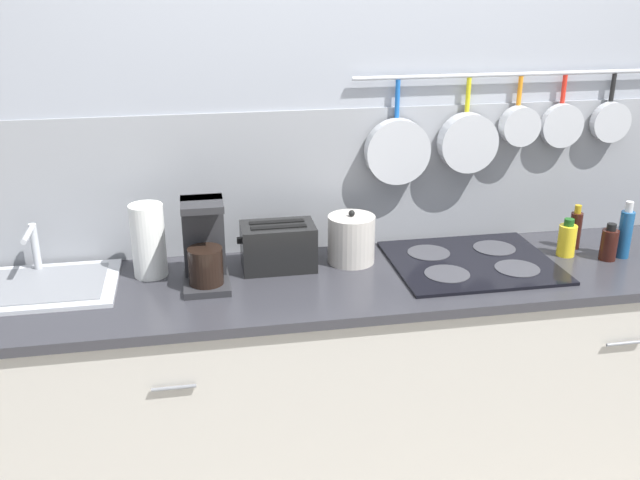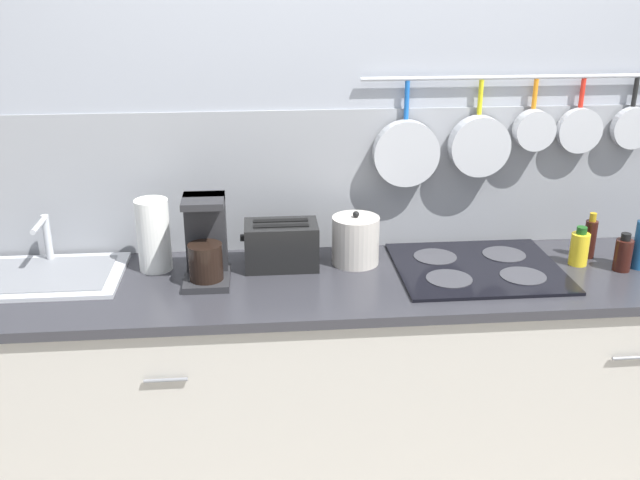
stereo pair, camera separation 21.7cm
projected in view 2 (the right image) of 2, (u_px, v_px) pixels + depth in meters
name	position (u px, v px, depth m)	size (l,w,h in m)	color
wall_back	(378.00, 157.00, 2.77)	(7.20, 0.15, 2.60)	#999EA8
cabinet_base	(386.00, 391.00, 2.74)	(3.13, 0.61, 0.89)	#B7B2A8
countertop	(391.00, 282.00, 2.58)	(3.17, 0.63, 0.03)	#2D2D33
sink_basin	(41.00, 274.00, 2.56)	(0.58, 0.39, 0.19)	#B7BABF
paper_towel_roll	(154.00, 235.00, 2.59)	(0.12, 0.12, 0.27)	white
coffee_maker	(206.00, 245.00, 2.51)	(0.16, 0.21, 0.31)	#262628
toaster	(281.00, 245.00, 2.63)	(0.28, 0.16, 0.17)	black
kettle	(355.00, 240.00, 2.66)	(0.18, 0.18, 0.21)	beige
cooktop	(478.00, 268.00, 2.63)	(0.60, 0.52, 0.01)	black
bottle_vinegar	(579.00, 248.00, 2.66)	(0.07, 0.07, 0.15)	yellow
bottle_cooking_wine	(590.00, 238.00, 2.72)	(0.05, 0.05, 0.18)	#33140F
bottle_hot_sauce	(623.00, 254.00, 2.61)	(0.06, 0.06, 0.14)	#33140F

